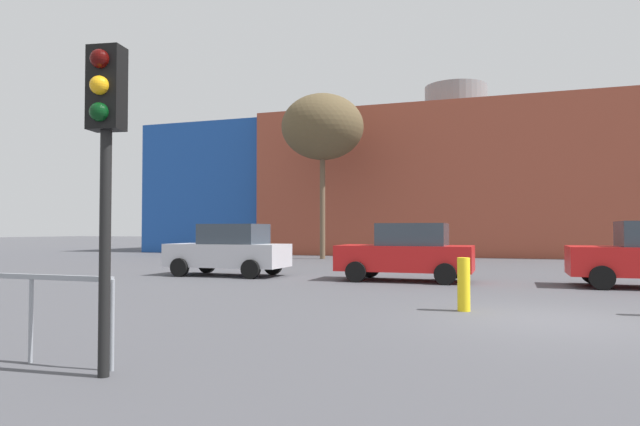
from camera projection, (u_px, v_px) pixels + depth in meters
ground_plane at (549, 320)px, 9.58m from camera, size 200.00×200.00×0.00m
building_backdrop at (456, 185)px, 36.46m from camera, size 41.64×10.59×10.94m
parked_car_0 at (229, 250)px, 18.84m from camera, size 4.03×1.98×1.74m
parked_car_1 at (407, 252)px, 16.91m from camera, size 4.03×1.98×1.75m
traffic_light_near_left at (105, 132)px, 5.93m from camera, size 0.39×0.38×3.51m
bare_tree_0 at (323, 127)px, 29.93m from camera, size 4.41×4.41×8.83m
bollard_yellow_1 at (464, 284)px, 10.64m from camera, size 0.24×0.24×1.02m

